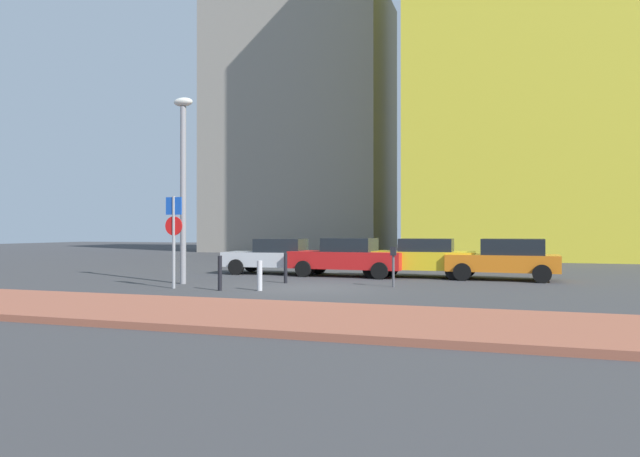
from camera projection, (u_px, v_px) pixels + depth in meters
name	position (u px, v px, depth m)	size (l,w,h in m)	color
ground_plane	(307.00, 288.00, 17.83)	(120.00, 120.00, 0.00)	#38383A
sidewalk_brick	(211.00, 313.00, 11.98)	(40.00, 3.84, 0.14)	#93513D
parked_car_silver	(279.00, 256.00, 23.69)	(4.56, 2.28, 1.47)	#B7BABF
parked_car_red	(348.00, 257.00, 22.35)	(4.60, 2.08, 1.52)	red
parked_car_yellow	(417.00, 257.00, 21.99)	(4.57, 2.08, 1.51)	gold
parked_car_orange	(506.00, 258.00, 20.77)	(4.03, 2.16, 1.52)	orange
parking_sign_post	(174.00, 230.00, 17.73)	(0.60, 0.10, 2.89)	gray
parking_meter	(393.00, 261.00, 18.16)	(0.18, 0.14, 1.29)	#4C4C51
street_lamp	(183.00, 173.00, 19.26)	(0.70, 0.36, 6.36)	gray
traffic_bollard_near	(286.00, 268.00, 19.53)	(0.12, 0.12, 1.04)	black
traffic_bollard_mid	(220.00, 273.00, 17.05)	(0.13, 0.13, 1.06)	black
traffic_bollard_far	(260.00, 276.00, 17.04)	(0.16, 0.16, 0.91)	#B7B7BC
building_colorful_midrise	(535.00, 42.00, 38.82)	(16.14, 14.17, 29.55)	gold
building_under_construction	(302.00, 126.00, 50.24)	(15.23, 10.25, 22.32)	gray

